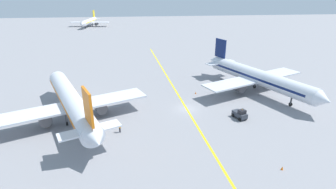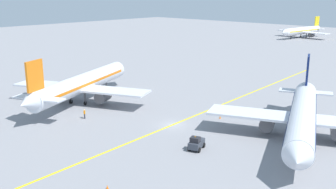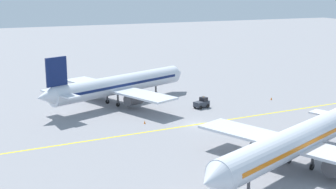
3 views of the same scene
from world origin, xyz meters
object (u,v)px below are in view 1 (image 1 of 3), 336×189
airplane_at_gate (72,102)px  airplane_adjacent_stand (256,77)px  ground_crew_worker (120,128)px  traffic_cone_near_nose (196,93)px  traffic_cone_mid_apron (282,168)px  airplane_distant_taxiing (89,21)px  baggage_tug_dark (240,114)px

airplane_at_gate → airplane_adjacent_stand: same height
ground_crew_worker → traffic_cone_near_nose: size_ratio=3.05×
ground_crew_worker → traffic_cone_near_nose: (17.10, 16.02, -0.63)m
airplane_at_gate → ground_crew_worker: airplane_at_gate is taller
traffic_cone_near_nose → traffic_cone_mid_apron: 29.71m
airplane_at_gate → airplane_adjacent_stand: 41.92m
airplane_distant_taxiing → airplane_adjacent_stand: bearing=-65.4°
ground_crew_worker → traffic_cone_mid_apron: size_ratio=3.05×
baggage_tug_dark → traffic_cone_mid_apron: 15.66m
airplane_at_gate → ground_crew_worker: size_ratio=20.12×
airplane_distant_taxiing → baggage_tug_dark: bearing=-70.7°
traffic_cone_near_nose → ground_crew_worker: bearing=-136.9°
airplane_distant_taxiing → traffic_cone_mid_apron: 163.40m
traffic_cone_near_nose → baggage_tug_dark: bearing=-67.4°
baggage_tug_dark → traffic_cone_mid_apron: baggage_tug_dark is taller
airplane_at_gate → baggage_tug_dark: bearing=-5.9°
airplane_distant_taxiing → traffic_cone_near_nose: bearing=-71.1°
baggage_tug_dark → ground_crew_worker: baggage_tug_dark is taller
ground_crew_worker → airplane_at_gate: bearing=147.0°
airplane_adjacent_stand → ground_crew_worker: airplane_adjacent_stand is taller
airplane_distant_taxiing → traffic_cone_mid_apron: bearing=-72.5°
airplane_distant_taxiing → baggage_tug_dark: airplane_distant_taxiing is taller
baggage_tug_dark → traffic_cone_near_nose: (-5.63, 13.52, -0.63)m
airplane_distant_taxiing → ground_crew_worker: size_ratio=19.03×
airplane_at_gate → traffic_cone_mid_apron: 37.03m
airplane_at_gate → airplane_distant_taxiing: size_ratio=1.06×
traffic_cone_near_nose → traffic_cone_mid_apron: same height
baggage_tug_dark → traffic_cone_mid_apron: size_ratio=6.04×
traffic_cone_mid_apron → airplane_adjacent_stand: bearing=72.8°
airplane_at_gate → airplane_adjacent_stand: size_ratio=1.00×
airplane_adjacent_stand → airplane_distant_taxiing: airplane_adjacent_stand is taller
airplane_adjacent_stand → airplane_distant_taxiing: size_ratio=1.06×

